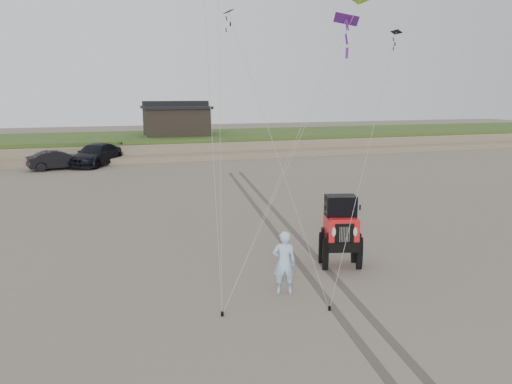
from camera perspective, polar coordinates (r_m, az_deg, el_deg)
ground at (r=15.19m, az=5.88°, el=-11.67°), size 160.00×160.00×0.00m
dune_ridge at (r=50.85m, az=-11.35°, el=5.37°), size 160.00×14.25×1.73m
cabin at (r=50.43m, az=-9.12°, el=8.15°), size 6.40×5.40×3.35m
truck_b at (r=41.87m, az=-21.67°, el=3.44°), size 4.74×2.60×1.48m
truck_c at (r=43.09m, az=-17.85°, el=4.07°), size 5.04×6.44×1.74m
jeep at (r=17.40m, az=9.65°, el=-5.30°), size 3.57×5.71×1.97m
man at (r=14.97m, az=3.23°, el=-8.04°), size 0.80×0.63×1.92m
stake_main at (r=13.85m, az=-3.88°, el=-13.73°), size 0.08×0.08×0.12m
stake_aux at (r=14.29m, az=8.40°, el=-13.01°), size 0.08×0.08×0.12m
tire_tracks at (r=22.93m, az=2.45°, el=-3.62°), size 5.22×29.74×0.01m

